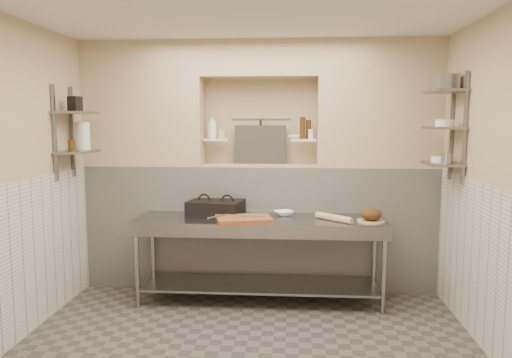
# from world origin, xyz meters

# --- Properties ---
(floor) EXTENTS (4.00, 3.90, 0.10)m
(floor) POSITION_xyz_m (0.00, 0.00, -0.05)
(floor) COLOR #534E49
(floor) RESTS_ON ground
(wall_left) EXTENTS (0.10, 3.90, 2.80)m
(wall_left) POSITION_xyz_m (-2.05, 0.00, 1.40)
(wall_left) COLOR tan
(wall_left) RESTS_ON ground
(wall_right) EXTENTS (0.10, 3.90, 2.80)m
(wall_right) POSITION_xyz_m (2.05, 0.00, 1.40)
(wall_right) COLOR tan
(wall_right) RESTS_ON ground
(wall_back) EXTENTS (4.00, 0.10, 2.80)m
(wall_back) POSITION_xyz_m (0.00, 2.00, 1.40)
(wall_back) COLOR tan
(wall_back) RESTS_ON ground
(wall_front) EXTENTS (4.00, 0.10, 2.80)m
(wall_front) POSITION_xyz_m (0.00, -2.00, 1.40)
(wall_front) COLOR tan
(wall_front) RESTS_ON ground
(backwall_lower) EXTENTS (4.00, 0.40, 1.40)m
(backwall_lower) POSITION_xyz_m (0.00, 1.75, 0.70)
(backwall_lower) COLOR silver
(backwall_lower) RESTS_ON floor
(alcove_sill) EXTENTS (1.30, 0.40, 0.02)m
(alcove_sill) POSITION_xyz_m (0.00, 1.75, 1.41)
(alcove_sill) COLOR tan
(alcove_sill) RESTS_ON backwall_lower
(backwall_pillar_left) EXTENTS (1.35, 0.40, 1.40)m
(backwall_pillar_left) POSITION_xyz_m (-1.33, 1.75, 2.10)
(backwall_pillar_left) COLOR tan
(backwall_pillar_left) RESTS_ON backwall_lower
(backwall_pillar_right) EXTENTS (1.35, 0.40, 1.40)m
(backwall_pillar_right) POSITION_xyz_m (1.33, 1.75, 2.10)
(backwall_pillar_right) COLOR tan
(backwall_pillar_right) RESTS_ON backwall_lower
(backwall_header) EXTENTS (1.30, 0.40, 0.40)m
(backwall_header) POSITION_xyz_m (0.00, 1.75, 2.60)
(backwall_header) COLOR tan
(backwall_header) RESTS_ON backwall_lower
(wainscot_left) EXTENTS (0.02, 3.90, 1.40)m
(wainscot_left) POSITION_xyz_m (-1.99, 0.00, 0.70)
(wainscot_left) COLOR silver
(wainscot_left) RESTS_ON floor
(wainscot_right) EXTENTS (0.02, 3.90, 1.40)m
(wainscot_right) POSITION_xyz_m (1.99, 0.00, 0.70)
(wainscot_right) COLOR silver
(wainscot_right) RESTS_ON floor
(alcove_shelf_left) EXTENTS (0.28, 0.16, 0.02)m
(alcove_shelf_left) POSITION_xyz_m (-0.50, 1.75, 1.70)
(alcove_shelf_left) COLOR white
(alcove_shelf_left) RESTS_ON backwall_lower
(alcove_shelf_right) EXTENTS (0.28, 0.16, 0.02)m
(alcove_shelf_right) POSITION_xyz_m (0.50, 1.75, 1.70)
(alcove_shelf_right) COLOR white
(alcove_shelf_right) RESTS_ON backwall_lower
(utensil_rail) EXTENTS (0.70, 0.02, 0.02)m
(utensil_rail) POSITION_xyz_m (0.00, 1.92, 1.95)
(utensil_rail) COLOR gray
(utensil_rail) RESTS_ON wall_back
(hanging_steel) EXTENTS (0.02, 0.02, 0.30)m
(hanging_steel) POSITION_xyz_m (0.00, 1.90, 1.78)
(hanging_steel) COLOR black
(hanging_steel) RESTS_ON utensil_rail
(splash_panel) EXTENTS (0.60, 0.08, 0.45)m
(splash_panel) POSITION_xyz_m (0.00, 1.85, 1.64)
(splash_panel) COLOR #383330
(splash_panel) RESTS_ON alcove_sill
(shelf_rail_left_a) EXTENTS (0.03, 0.03, 0.95)m
(shelf_rail_left_a) POSITION_xyz_m (-1.98, 1.25, 1.80)
(shelf_rail_left_a) COLOR slate
(shelf_rail_left_a) RESTS_ON wall_left
(shelf_rail_left_b) EXTENTS (0.03, 0.03, 0.95)m
(shelf_rail_left_b) POSITION_xyz_m (-1.98, 0.85, 1.80)
(shelf_rail_left_b) COLOR slate
(shelf_rail_left_b) RESTS_ON wall_left
(wall_shelf_left_lower) EXTENTS (0.30, 0.50, 0.02)m
(wall_shelf_left_lower) POSITION_xyz_m (-1.84, 1.05, 1.60)
(wall_shelf_left_lower) COLOR slate
(wall_shelf_left_lower) RESTS_ON wall_left
(wall_shelf_left_upper) EXTENTS (0.30, 0.50, 0.03)m
(wall_shelf_left_upper) POSITION_xyz_m (-1.84, 1.05, 2.00)
(wall_shelf_left_upper) COLOR slate
(wall_shelf_left_upper) RESTS_ON wall_left
(shelf_rail_right_a) EXTENTS (0.03, 0.03, 1.05)m
(shelf_rail_right_a) POSITION_xyz_m (1.98, 1.25, 1.85)
(shelf_rail_right_a) COLOR slate
(shelf_rail_right_a) RESTS_ON wall_right
(shelf_rail_right_b) EXTENTS (0.03, 0.03, 1.05)m
(shelf_rail_right_b) POSITION_xyz_m (1.98, 0.85, 1.85)
(shelf_rail_right_b) COLOR slate
(shelf_rail_right_b) RESTS_ON wall_right
(wall_shelf_right_lower) EXTENTS (0.30, 0.50, 0.02)m
(wall_shelf_right_lower) POSITION_xyz_m (1.84, 1.05, 1.50)
(wall_shelf_right_lower) COLOR slate
(wall_shelf_right_lower) RESTS_ON wall_right
(wall_shelf_right_mid) EXTENTS (0.30, 0.50, 0.02)m
(wall_shelf_right_mid) POSITION_xyz_m (1.84, 1.05, 1.85)
(wall_shelf_right_mid) COLOR slate
(wall_shelf_right_mid) RESTS_ON wall_right
(wall_shelf_right_upper) EXTENTS (0.30, 0.50, 0.03)m
(wall_shelf_right_upper) POSITION_xyz_m (1.84, 1.05, 2.20)
(wall_shelf_right_upper) COLOR slate
(wall_shelf_right_upper) RESTS_ON wall_right
(prep_table) EXTENTS (2.60, 0.70, 0.90)m
(prep_table) POSITION_xyz_m (0.04, 1.18, 0.64)
(prep_table) COLOR gray
(prep_table) RESTS_ON floor
(panini_press) EXTENTS (0.63, 0.50, 0.15)m
(panini_press) POSITION_xyz_m (-0.45, 1.38, 0.98)
(panini_press) COLOR black
(panini_press) RESTS_ON prep_table
(cutting_board) EXTENTS (0.62, 0.50, 0.05)m
(cutting_board) POSITION_xyz_m (-0.11, 1.00, 0.92)
(cutting_board) COLOR brown
(cutting_board) RESTS_ON prep_table
(knife_blade) EXTENTS (0.23, 0.03, 0.01)m
(knife_blade) POSITION_xyz_m (-0.03, 1.03, 0.95)
(knife_blade) COLOR gray
(knife_blade) RESTS_ON cutting_board
(tongs) EXTENTS (0.16, 0.22, 0.02)m
(tongs) POSITION_xyz_m (-0.38, 0.97, 0.96)
(tongs) COLOR gray
(tongs) RESTS_ON cutting_board
(mixing_bowl) EXTENTS (0.27, 0.27, 0.05)m
(mixing_bowl) POSITION_xyz_m (0.29, 1.38, 0.93)
(mixing_bowl) COLOR white
(mixing_bowl) RESTS_ON prep_table
(rolling_pin) EXTENTS (0.37, 0.35, 0.07)m
(rolling_pin) POSITION_xyz_m (0.80, 1.11, 0.93)
(rolling_pin) COLOR beige
(rolling_pin) RESTS_ON prep_table
(bread_board) EXTENTS (0.28, 0.28, 0.02)m
(bread_board) POSITION_xyz_m (1.17, 1.10, 0.91)
(bread_board) COLOR beige
(bread_board) RESTS_ON prep_table
(bread_loaf) EXTENTS (0.21, 0.21, 0.13)m
(bread_loaf) POSITION_xyz_m (1.17, 1.10, 0.98)
(bread_loaf) COLOR #4C2D19
(bread_loaf) RESTS_ON bread_board
(bottle_soap) EXTENTS (0.14, 0.14, 0.27)m
(bottle_soap) POSITION_xyz_m (-0.54, 1.76, 1.85)
(bottle_soap) COLOR white
(bottle_soap) RESTS_ON alcove_shelf_left
(jar_alcove) EXTENTS (0.07, 0.07, 0.11)m
(jar_alcove) POSITION_xyz_m (-0.43, 1.75, 1.77)
(jar_alcove) COLOR tan
(jar_alcove) RESTS_ON alcove_shelf_left
(bowl_alcove) EXTENTS (0.17, 0.17, 0.05)m
(bowl_alcove) POSITION_xyz_m (0.39, 1.73, 1.74)
(bowl_alcove) COLOR white
(bowl_alcove) RESTS_ON alcove_shelf_right
(condiment_a) EXTENTS (0.06, 0.06, 0.21)m
(condiment_a) POSITION_xyz_m (0.55, 1.77, 1.82)
(condiment_a) COLOR #3A240E
(condiment_a) RESTS_ON alcove_shelf_right
(condiment_b) EXTENTS (0.06, 0.06, 0.25)m
(condiment_b) POSITION_xyz_m (0.49, 1.73, 1.84)
(condiment_b) COLOR #3A240E
(condiment_b) RESTS_ON alcove_shelf_right
(condiment_c) EXTENTS (0.06, 0.06, 0.11)m
(condiment_c) POSITION_xyz_m (0.58, 1.75, 1.77)
(condiment_c) COLOR white
(condiment_c) RESTS_ON alcove_shelf_right
(jug_left) EXTENTS (0.15, 0.15, 0.29)m
(jug_left) POSITION_xyz_m (-1.84, 1.20, 1.76)
(jug_left) COLOR white
(jug_left) RESTS_ON wall_shelf_left_lower
(jar_left) EXTENTS (0.08, 0.08, 0.11)m
(jar_left) POSITION_xyz_m (-1.84, 0.93, 1.67)
(jar_left) COLOR #3A240E
(jar_left) RESTS_ON wall_shelf_left_lower
(box_left_upper) EXTENTS (0.14, 0.14, 0.15)m
(box_left_upper) POSITION_xyz_m (-1.84, 1.04, 2.09)
(box_left_upper) COLOR black
(box_left_upper) RESTS_ON wall_shelf_left_upper
(bowl_right) EXTENTS (0.19, 0.19, 0.06)m
(bowl_right) POSITION_xyz_m (1.84, 1.10, 1.54)
(bowl_right) COLOR white
(bowl_right) RESTS_ON wall_shelf_right_lower
(canister_right) EXTENTS (0.11, 0.11, 0.11)m
(canister_right) POSITION_xyz_m (1.84, 0.92, 1.57)
(canister_right) COLOR gray
(canister_right) RESTS_ON wall_shelf_right_lower
(bowl_right_mid) EXTENTS (0.18, 0.18, 0.07)m
(bowl_right_mid) POSITION_xyz_m (1.84, 1.02, 1.90)
(bowl_right_mid) COLOR white
(bowl_right_mid) RESTS_ON wall_shelf_right_mid
(basket_right) EXTENTS (0.23, 0.27, 0.15)m
(basket_right) POSITION_xyz_m (1.84, 1.09, 2.29)
(basket_right) COLOR gray
(basket_right) RESTS_ON wall_shelf_right_upper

